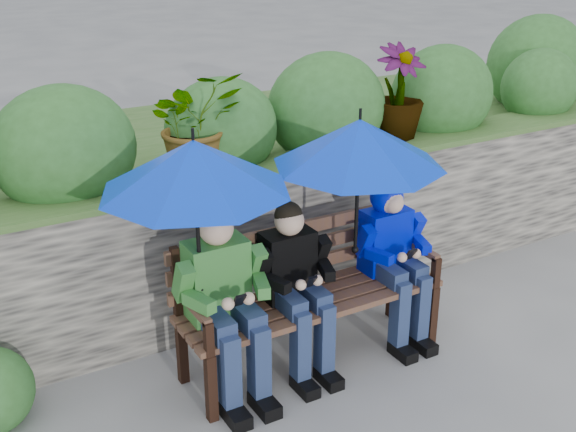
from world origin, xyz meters
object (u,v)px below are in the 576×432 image
park_bench (306,286)px  boy_right (393,248)px  boy_middle (296,280)px  umbrella_left (194,166)px  umbrella_right (359,143)px  boy_left (225,296)px

park_bench → boy_right: (0.59, -0.06, 0.14)m
boy_middle → umbrella_left: size_ratio=1.04×
umbrella_left → umbrella_right: (0.97, -0.04, -0.01)m
park_bench → umbrella_left: bearing=-175.5°
boy_middle → umbrella_left: 0.98m
boy_middle → boy_right: (0.71, 0.01, 0.04)m
park_bench → umbrella_left: 1.13m
boy_left → boy_middle: (0.45, 0.01, -0.03)m
boy_right → umbrella_left: size_ratio=1.04×
park_bench → boy_middle: size_ratio=1.56×
umbrella_right → boy_middle: bearing=175.8°
park_bench → umbrella_right: bearing=-19.5°
boy_middle → umbrella_right: (0.39, -0.03, 0.77)m
boy_middle → umbrella_left: umbrella_left is taller
boy_middle → boy_left: bearing=-179.2°
park_bench → umbrella_right: umbrella_right is taller
boy_middle → umbrella_left: (-0.58, 0.01, 0.79)m
boy_middle → umbrella_right: umbrella_right is taller
park_bench → boy_right: 0.61m
boy_left → umbrella_right: bearing=-1.5°
boy_left → umbrella_left: bearing=171.0°
umbrella_right → umbrella_left: bearing=177.5°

